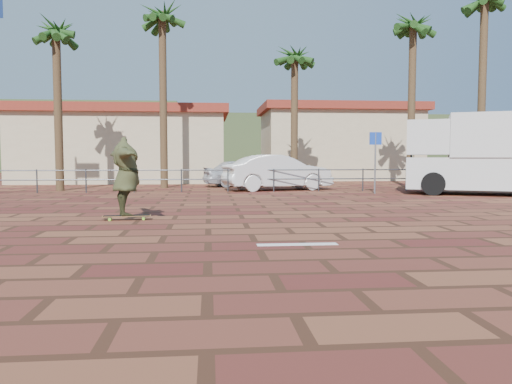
{
  "coord_description": "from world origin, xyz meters",
  "views": [
    {
      "loc": [
        -0.8,
        -9.61,
        1.5
      ],
      "look_at": [
        0.14,
        0.43,
        0.8
      ],
      "focal_mm": 35.0,
      "sensor_mm": 36.0,
      "label": 1
    }
  ],
  "objects_px": {
    "skateboarder": "(126,176)",
    "longboard": "(127,216)",
    "car_silver": "(244,173)",
    "campervan": "(490,153)",
    "car_white": "(277,172)"
  },
  "relations": [
    {
      "from": "car_silver",
      "to": "car_white",
      "type": "bearing_deg",
      "value": -168.23
    },
    {
      "from": "car_silver",
      "to": "campervan",
      "type": "bearing_deg",
      "value": -137.23
    },
    {
      "from": "skateboarder",
      "to": "car_silver",
      "type": "relative_size",
      "value": 0.56
    },
    {
      "from": "longboard",
      "to": "car_silver",
      "type": "relative_size",
      "value": 0.28
    },
    {
      "from": "skateboarder",
      "to": "car_silver",
      "type": "xyz_separation_m",
      "value": [
        3.74,
        13.49,
        -0.35
      ]
    },
    {
      "from": "skateboarder",
      "to": "campervan",
      "type": "xyz_separation_m",
      "value": [
        13.18,
        6.94,
        0.64
      ]
    },
    {
      "from": "longboard",
      "to": "car_silver",
      "type": "distance_m",
      "value": 14.01
    },
    {
      "from": "longboard",
      "to": "car_white",
      "type": "bearing_deg",
      "value": 58.06
    },
    {
      "from": "skateboarder",
      "to": "longboard",
      "type": "bearing_deg",
      "value": -65.93
    },
    {
      "from": "skateboarder",
      "to": "campervan",
      "type": "distance_m",
      "value": 14.91
    },
    {
      "from": "longboard",
      "to": "car_silver",
      "type": "xyz_separation_m",
      "value": [
        3.74,
        13.49,
        0.61
      ]
    },
    {
      "from": "campervan",
      "to": "skateboarder",
      "type": "bearing_deg",
      "value": -127.67
    },
    {
      "from": "skateboarder",
      "to": "car_silver",
      "type": "height_order",
      "value": "skateboarder"
    },
    {
      "from": "campervan",
      "to": "car_silver",
      "type": "height_order",
      "value": "campervan"
    },
    {
      "from": "car_white",
      "to": "longboard",
      "type": "bearing_deg",
      "value": 139.61
    }
  ]
}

